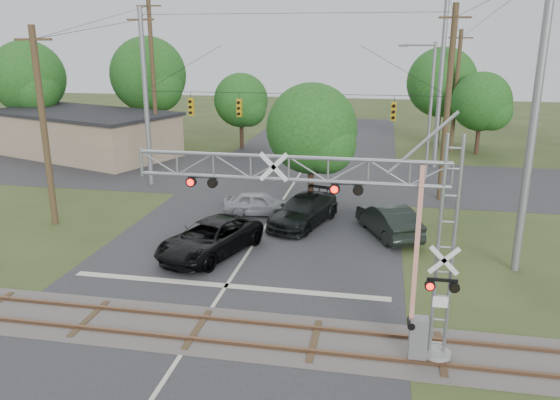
% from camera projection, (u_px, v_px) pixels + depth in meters
% --- Properties ---
extents(ground, '(160.00, 160.00, 0.00)m').
position_uv_depth(ground, '(176.00, 363.00, 16.66)').
color(ground, '#2F3D1C').
rests_on(ground, ground).
extents(road_main, '(14.00, 90.00, 0.02)m').
position_uv_depth(road_main, '(253.00, 246.00, 26.08)').
color(road_main, '#2A2A2D').
rests_on(road_main, ground).
extents(road_cross, '(90.00, 12.00, 0.02)m').
position_uv_depth(road_cross, '(298.00, 177.00, 39.27)').
color(road_cross, '#2A2A2D').
rests_on(road_cross, ground).
extents(railroad_track, '(90.00, 3.20, 0.17)m').
position_uv_depth(railroad_track, '(197.00, 329.00, 18.53)').
color(railroad_track, '#544E49').
rests_on(railroad_track, ground).
extents(crossing_gantry, '(9.79, 0.90, 7.02)m').
position_uv_depth(crossing_gantry, '(346.00, 222.00, 16.10)').
color(crossing_gantry, gray).
rests_on(crossing_gantry, ground).
extents(traffic_signal_span, '(19.34, 0.36, 11.50)m').
position_uv_depth(traffic_signal_span, '(304.00, 104.00, 33.73)').
color(traffic_signal_span, gray).
rests_on(traffic_signal_span, ground).
extents(pickup_black, '(4.38, 6.22, 1.58)m').
position_uv_depth(pickup_black, '(210.00, 238.00, 24.86)').
color(pickup_black, black).
rests_on(pickup_black, ground).
extents(car_dark, '(3.77, 5.79, 1.56)m').
position_uv_depth(car_dark, '(304.00, 210.00, 28.95)').
color(car_dark, black).
rests_on(car_dark, ground).
extents(sedan_silver, '(4.09, 1.93, 1.35)m').
position_uv_depth(sedan_silver, '(259.00, 203.00, 30.61)').
color(sedan_silver, '#95969C').
rests_on(sedan_silver, ground).
extents(suv_dark, '(3.53, 5.12, 1.60)m').
position_uv_depth(suv_dark, '(388.00, 220.00, 27.36)').
color(suv_dark, black).
rests_on(suv_dark, ground).
extents(commercial_building, '(17.75, 13.07, 3.71)m').
position_uv_depth(commercial_building, '(83.00, 133.00, 46.30)').
color(commercial_building, '#8A765C').
rests_on(commercial_building, ground).
extents(streetlight, '(2.50, 0.26, 9.36)m').
position_uv_depth(streetlight, '(428.00, 105.00, 37.00)').
color(streetlight, gray).
rests_on(streetlight, ground).
extents(utility_poles, '(26.10, 26.47, 13.32)m').
position_uv_depth(utility_poles, '(329.00, 93.00, 35.85)').
color(utility_poles, '#44331F').
rests_on(utility_poles, ground).
extents(treeline, '(57.79, 27.94, 9.86)m').
position_uv_depth(treeline, '(307.00, 84.00, 47.07)').
color(treeline, '#39261A').
rests_on(treeline, ground).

